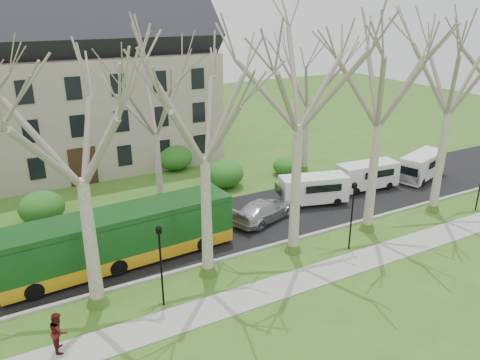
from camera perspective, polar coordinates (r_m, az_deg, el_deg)
name	(u,v)px	position (r m, az deg, el deg)	size (l,w,h in m)	color
ground	(257,266)	(27.40, 2.04, -10.38)	(120.00, 120.00, 0.00)	#325E1A
sidewalk	(281,287)	(25.60, 4.96, -12.82)	(70.00, 2.00, 0.06)	gray
road	(215,228)	(31.65, -3.05, -5.81)	(80.00, 8.00, 0.06)	black
curb	(244,253)	(28.49, 0.49, -8.90)	(80.00, 0.25, 0.14)	#A5A39E
building	(61,77)	(44.96, -21.03, 11.59)	(26.50, 12.20, 16.00)	gray
tree_row_verge	(255,148)	(24.78, 1.90, 3.95)	(49.00, 7.00, 14.00)	gray
tree_row_far	(163,126)	(33.92, -9.36, 6.54)	(33.00, 7.00, 12.00)	gray
lamp_row	(267,233)	(25.41, 3.27, -6.41)	(36.22, 0.22, 4.30)	black
hedges	(112,186)	(37.31, -15.29, -0.69)	(30.60, 8.60, 2.00)	#234F16
bus_follow	(121,237)	(27.66, -14.31, -6.70)	(13.18, 2.75, 3.29)	#134518
sedan	(264,210)	(32.31, 2.90, -3.71)	(2.07, 5.09, 1.48)	#A8A7AC
van_a	(313,190)	(35.21, 8.93, -1.22)	(4.99, 1.82, 2.18)	silver
van_b	(367,176)	(38.97, 15.25, 0.46)	(4.99, 1.82, 2.18)	silver
van_c	(422,166)	(42.69, 21.32, 1.56)	(5.14, 1.87, 2.24)	silver
pedestrian_b	(59,331)	(22.44, -21.24, -16.81)	(0.90, 0.70, 1.85)	#511312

